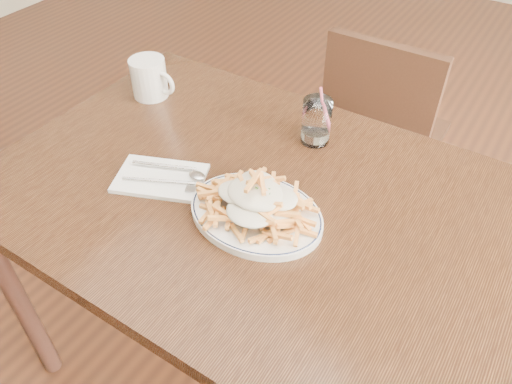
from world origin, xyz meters
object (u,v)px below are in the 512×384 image
Objects in this scene: chair_far at (380,127)px; fries_plate at (256,214)px; water_glass at (316,124)px; table at (259,218)px; coffee_mug at (150,78)px; loaded_fries at (256,198)px.

chair_far is 2.36× the size of fries_plate.
table is at bearing -93.11° from water_glass.
fries_plate is 0.30m from water_glass.
chair_far is 0.90m from fries_plate.
coffee_mug is at bearing -127.78° from chair_far.
fries_plate is at bearing 90.00° from loaded_fries.
table is 3.46× the size of fries_plate.
table is 8.88× the size of coffee_mug.
water_glass is at bearing 86.89° from table.
fries_plate is at bearing -88.28° from chair_far.
loaded_fries is at bearing -62.12° from table.
coffee_mug is (-0.50, 0.24, 0.04)m from fries_plate.
water_glass is at bearing 6.77° from coffee_mug.
fries_plate is 1.28× the size of loaded_fries.
water_glass is 0.48m from coffee_mug.
chair_far is at bearing 52.22° from coffee_mug.
water_glass is (0.00, -0.55, 0.34)m from chair_far.
chair_far is 0.65m from water_glass.
chair_far is 3.01× the size of loaded_fries.
fries_plate is at bearing -85.75° from water_glass.
water_glass reaches higher than loaded_fries.
table is 0.12m from fries_plate.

